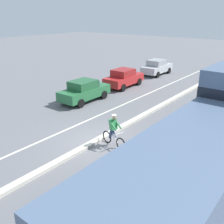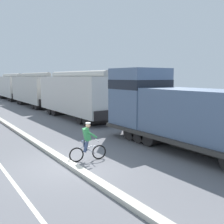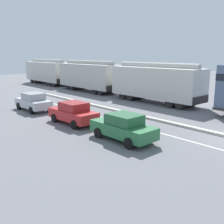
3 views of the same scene
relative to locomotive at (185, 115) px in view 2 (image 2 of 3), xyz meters
The scene contains 7 objects.
ground_plane 6.31m from the locomotive, behind, with size 120.00×120.00×0.00m, color slate.
median_curb 9.37m from the locomotive, 130.32° to the left, with size 0.36×36.00×0.16m, color beige.
locomotive is the anchor object (origin of this frame).
hopper_car_lead 12.16m from the locomotive, 90.00° to the left, with size 2.90×10.60×4.18m.
hopper_car_middle 23.76m from the locomotive, 90.00° to the left, with size 2.90×10.60×4.18m.
hopper_car_trailing 35.36m from the locomotive, 90.00° to the left, with size 2.90×10.60×4.18m.
cyclist 5.23m from the locomotive, 166.92° to the left, with size 1.69×0.54×1.71m.
Camera 2 is at (-4.46, -9.76, 3.71)m, focal length 42.00 mm.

